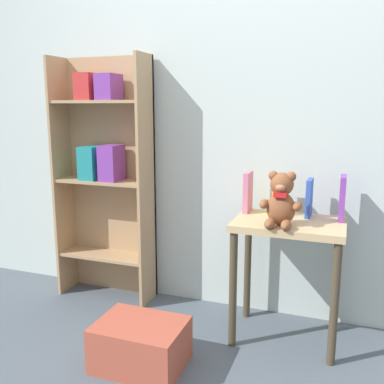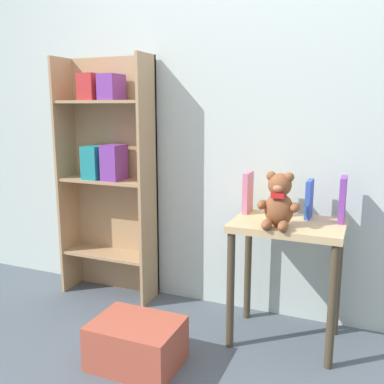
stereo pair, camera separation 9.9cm
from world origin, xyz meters
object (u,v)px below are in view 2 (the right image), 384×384
at_px(storage_bin, 137,343).
at_px(book_standing_purple, 343,199).
at_px(teddy_bear, 279,202).
at_px(bookshelf_side, 109,167).
at_px(book_standing_blue, 309,199).
at_px(book_standing_pink, 248,192).
at_px(display_table, 287,246).
at_px(book_standing_yellow, 278,198).

bearing_deg(storage_bin, book_standing_purple, 35.58).
height_order(teddy_bear, storage_bin, teddy_bear).
distance_m(bookshelf_side, book_standing_blue, 1.26).
xyz_separation_m(book_standing_pink, book_standing_purple, (0.49, -0.01, 0.00)).
relative_size(bookshelf_side, display_table, 2.34).
bearing_deg(storage_bin, book_standing_yellow, 49.73).
bearing_deg(book_standing_purple, book_standing_pink, 179.11).
height_order(display_table, book_standing_pink, book_standing_pink).
bearing_deg(book_standing_pink, display_table, -27.07).
height_order(book_standing_purple, storage_bin, book_standing_purple).
xyz_separation_m(book_standing_blue, storage_bin, (-0.69, -0.62, -0.64)).
relative_size(bookshelf_side, book_standing_yellow, 8.39).
bearing_deg(teddy_bear, book_standing_yellow, 102.13).
height_order(teddy_bear, book_standing_purple, teddy_bear).
relative_size(book_standing_yellow, book_standing_purple, 0.80).
bearing_deg(teddy_bear, display_table, 73.31).
bearing_deg(bookshelf_side, book_standing_purple, -2.45).
bearing_deg(book_standing_yellow, book_standing_blue, 0.41).
xyz_separation_m(teddy_bear, book_standing_pink, (-0.21, 0.23, -0.01)).
distance_m(book_standing_yellow, book_standing_purple, 0.33).
xyz_separation_m(display_table, book_standing_blue, (0.08, 0.12, 0.23)).
distance_m(book_standing_pink, book_standing_yellow, 0.17).
relative_size(display_table, book_standing_pink, 2.93).
bearing_deg(book_standing_pink, book_standing_yellow, 1.43).
relative_size(teddy_bear, book_standing_purple, 1.18).
relative_size(teddy_bear, book_standing_yellow, 1.47).
bearing_deg(book_standing_pink, book_standing_purple, -1.07).
bearing_deg(bookshelf_side, book_standing_blue, -2.51).
height_order(book_standing_yellow, book_standing_blue, book_standing_blue).
relative_size(display_table, book_standing_yellow, 3.58).
distance_m(book_standing_yellow, storage_bin, 1.03).
bearing_deg(bookshelf_side, storage_bin, -49.82).
bearing_deg(storage_bin, book_standing_pink, 59.50).
bearing_deg(book_standing_pink, book_standing_blue, -0.36).
bearing_deg(book_standing_purple, book_standing_yellow, 177.86).
xyz_separation_m(book_standing_pink, book_standing_yellow, (0.16, 0.01, -0.02)).
height_order(bookshelf_side, storage_bin, bookshelf_side).
height_order(teddy_bear, book_standing_pink, teddy_bear).
height_order(display_table, book_standing_blue, book_standing_blue).
relative_size(display_table, book_standing_purple, 2.86).
bearing_deg(teddy_bear, book_standing_purple, 38.86).
bearing_deg(display_table, book_standing_yellow, 122.52).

